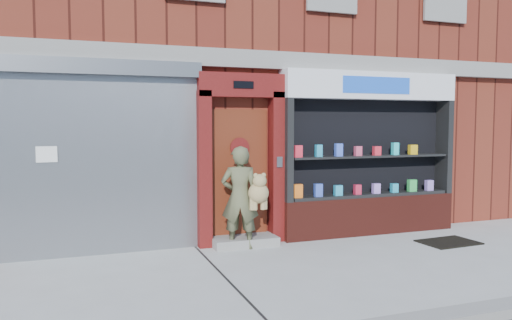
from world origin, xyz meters
name	(u,v)px	position (x,y,z in m)	size (l,w,h in m)	color
ground	(332,269)	(0.00, 0.00, 0.00)	(80.00, 80.00, 0.00)	#9E9E99
building	(218,45)	(0.00, 5.99, 4.00)	(12.00, 8.16, 8.00)	maroon
shutter_bay	(102,145)	(-3.00, 1.93, 1.72)	(3.10, 0.30, 3.04)	gray
red_door_bay	(241,159)	(-0.75, 1.86, 1.46)	(1.52, 0.58, 2.90)	#4E0E0D
pharmacy_bay	(369,160)	(1.75, 1.81, 1.37)	(3.50, 0.41, 3.00)	#561B14
woman	(242,197)	(-0.84, 1.53, 0.86)	(0.80, 0.62, 1.69)	#515337
doormat	(449,242)	(2.63, 0.67, 0.01)	(0.96, 0.67, 0.02)	black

